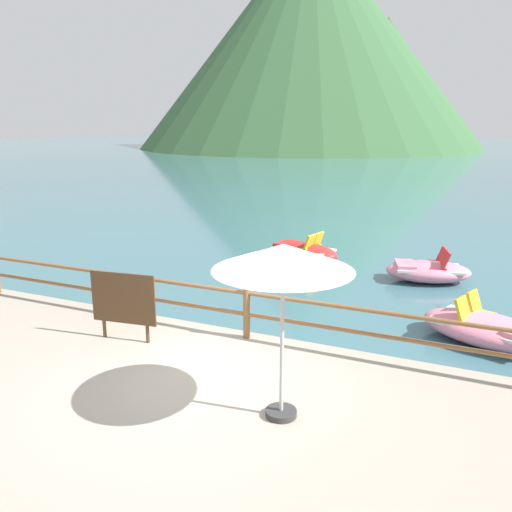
{
  "coord_description": "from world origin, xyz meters",
  "views": [
    {
      "loc": [
        3.58,
        -6.09,
        4.02
      ],
      "look_at": [
        -1.36,
        5.0,
        0.9
      ],
      "focal_mm": 36.9,
      "sensor_mm": 36.0,
      "label": 1
    }
  ],
  "objects_px": {
    "pedal_boat_1": "(428,271)",
    "pedal_boat_0": "(486,329)",
    "beach_umbrella": "(283,260)",
    "pedal_boat_2": "(303,252)",
    "sign_board": "(124,299)"
  },
  "relations": [
    {
      "from": "pedal_boat_0",
      "to": "pedal_boat_2",
      "type": "bearing_deg",
      "value": 140.59
    },
    {
      "from": "pedal_boat_0",
      "to": "pedal_boat_1",
      "type": "xyz_separation_m",
      "value": [
        -1.45,
        3.59,
        0.01
      ]
    },
    {
      "from": "beach_umbrella",
      "to": "pedal_boat_1",
      "type": "height_order",
      "value": "beach_umbrella"
    },
    {
      "from": "pedal_boat_1",
      "to": "pedal_boat_0",
      "type": "bearing_deg",
      "value": -68.02
    },
    {
      "from": "sign_board",
      "to": "pedal_boat_1",
      "type": "relative_size",
      "value": 0.5
    },
    {
      "from": "beach_umbrella",
      "to": "pedal_boat_2",
      "type": "distance_m",
      "value": 9.3
    },
    {
      "from": "beach_umbrella",
      "to": "pedal_boat_0",
      "type": "distance_m",
      "value": 5.53
    },
    {
      "from": "sign_board",
      "to": "pedal_boat_2",
      "type": "distance_m",
      "value": 7.56
    },
    {
      "from": "beach_umbrella",
      "to": "pedal_boat_1",
      "type": "bearing_deg",
      "value": 83.76
    },
    {
      "from": "beach_umbrella",
      "to": "pedal_boat_1",
      "type": "distance_m",
      "value": 8.44
    },
    {
      "from": "pedal_boat_0",
      "to": "pedal_boat_1",
      "type": "height_order",
      "value": "pedal_boat_1"
    },
    {
      "from": "sign_board",
      "to": "pedal_boat_0",
      "type": "bearing_deg",
      "value": 30.94
    },
    {
      "from": "beach_umbrella",
      "to": "pedal_boat_0",
      "type": "bearing_deg",
      "value": 62.67
    },
    {
      "from": "sign_board",
      "to": "pedal_boat_1",
      "type": "distance_m",
      "value": 8.16
    },
    {
      "from": "pedal_boat_1",
      "to": "sign_board",
      "type": "bearing_deg",
      "value": -120.97
    }
  ]
}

